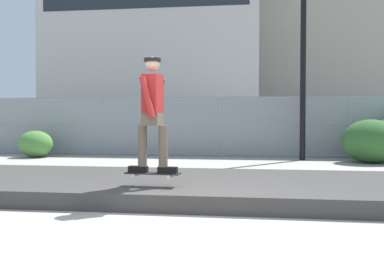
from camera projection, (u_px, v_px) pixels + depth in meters
ground_plane at (179, 229)px, 4.48m from camera, size 120.00×120.00×0.00m
gravel_berm at (199, 187)px, 6.46m from camera, size 11.70×2.73×0.24m
skateboard at (153, 174)px, 5.77m from camera, size 0.81×0.26×0.07m
skater at (153, 108)px, 5.75m from camera, size 0.73×0.59×1.66m
chain_fence at (221, 127)px, 12.37m from camera, size 23.11×0.06×1.85m
street_lamp at (303, 20)px, 11.34m from camera, size 0.44×0.44×6.30m
parked_car_near at (166, 127)px, 15.91m from camera, size 4.45×2.05×1.66m
parked_car_mid at (307, 127)px, 14.93m from camera, size 4.45×2.04×1.66m
library_building at (160, 36)px, 43.28m from camera, size 20.66×14.30×19.68m
office_block at (321, 25)px, 48.31m from camera, size 27.09×14.91×24.34m
shrub_left at (36, 144)px, 12.25m from camera, size 1.05×0.86×0.81m
shrub_center at (371, 141)px, 10.76m from camera, size 1.51×1.24×1.17m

